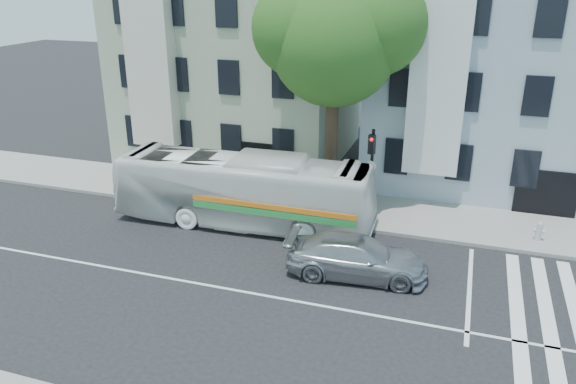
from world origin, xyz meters
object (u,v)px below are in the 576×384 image
at_px(sedan, 357,257).
at_px(fire_hydrant, 539,231).
at_px(bus, 244,190).
at_px(traffic_signal, 371,163).

height_order(sedan, fire_hydrant, sedan).
height_order(bus, traffic_signal, traffic_signal).
bearing_deg(bus, fire_hydrant, -82.96).
height_order(bus, fire_hydrant, bus).
bearing_deg(traffic_signal, sedan, -69.15).
height_order(sedan, traffic_signal, traffic_signal).
bearing_deg(traffic_signal, fire_hydrant, 14.28).
xyz_separation_m(sedan, traffic_signal, (-0.49, 4.94, 1.91)).
bearing_deg(traffic_signal, bus, -142.33).
distance_m(traffic_signal, fire_hydrant, 7.24).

